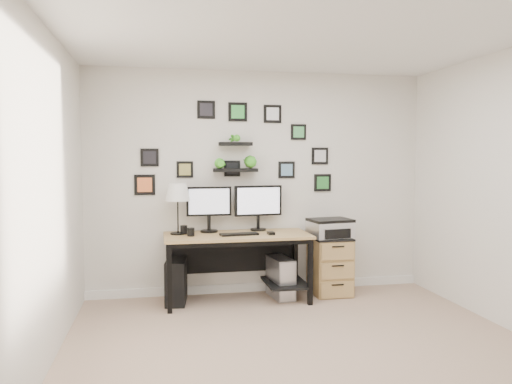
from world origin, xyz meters
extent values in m
plane|color=tan|center=(0.00, 0.00, 0.00)|extent=(4.00, 4.00, 0.00)
plane|color=white|center=(0.00, 0.00, 2.60)|extent=(4.00, 4.00, 0.00)
plane|color=silver|center=(0.00, 2.00, 1.30)|extent=(4.00, 0.00, 4.00)
plane|color=silver|center=(0.00, -2.00, 1.30)|extent=(4.00, 0.00, 4.00)
plane|color=silver|center=(-2.00, 0.00, 1.30)|extent=(0.00, 4.00, 4.00)
cube|color=white|center=(0.00, 1.99, 0.05)|extent=(4.00, 0.03, 0.10)
cube|color=tan|center=(-0.32, 1.63, 0.73)|extent=(1.60, 0.70, 0.03)
cube|color=black|center=(-0.32, 1.63, 0.69)|extent=(1.54, 0.64, 0.05)
cube|color=black|center=(-0.32, 1.96, 0.46)|extent=(1.44, 0.02, 0.41)
cube|color=black|center=(0.23, 1.63, 0.18)|extent=(0.45, 0.63, 0.03)
cube|color=black|center=(-1.07, 1.33, 0.36)|extent=(0.05, 0.05, 0.72)
cube|color=black|center=(-1.07, 1.93, 0.36)|extent=(0.05, 0.05, 0.72)
cube|color=black|center=(0.43, 1.33, 0.36)|extent=(0.05, 0.05, 0.72)
cube|color=black|center=(0.43, 1.93, 0.36)|extent=(0.05, 0.05, 0.72)
cylinder|color=black|center=(-0.62, 1.84, 0.76)|extent=(0.20, 0.20, 0.02)
cylinder|color=black|center=(-0.62, 1.84, 0.85)|extent=(0.04, 0.04, 0.18)
cube|color=black|center=(-0.62, 1.83, 1.10)|extent=(0.51, 0.04, 0.33)
cube|color=silver|center=(-0.62, 1.81, 1.10)|extent=(0.46, 0.01, 0.28)
cylinder|color=black|center=(-0.04, 1.87, 0.76)|extent=(0.20, 0.20, 0.02)
cylinder|color=black|center=(-0.04, 1.87, 0.84)|extent=(0.04, 0.04, 0.16)
cube|color=black|center=(-0.04, 1.86, 1.10)|extent=(0.56, 0.08, 0.35)
cube|color=silver|center=(-0.04, 1.84, 1.10)|extent=(0.50, 0.05, 0.30)
cube|color=black|center=(-0.32, 1.56, 0.76)|extent=(0.43, 0.18, 0.02)
cube|color=black|center=(0.03, 1.53, 0.77)|extent=(0.07, 0.11, 0.03)
cylinder|color=black|center=(-0.97, 1.76, 0.76)|extent=(0.17, 0.17, 0.02)
cylinder|color=black|center=(-0.97, 1.76, 1.02)|extent=(0.01, 0.01, 0.51)
cone|color=white|center=(-0.97, 1.76, 1.22)|extent=(0.28, 0.28, 0.19)
cylinder|color=black|center=(-0.84, 1.59, 0.79)|extent=(0.08, 0.08, 0.09)
cylinder|color=black|center=(-0.91, 1.74, 0.80)|extent=(0.08, 0.08, 0.10)
cube|color=black|center=(-0.99, 1.70, 0.24)|extent=(0.27, 0.50, 0.48)
cube|color=gray|center=(0.18, 1.68, 0.23)|extent=(0.26, 0.48, 0.46)
cube|color=silver|center=(0.21, 1.45, 0.23)|extent=(0.18, 0.03, 0.43)
cube|color=tan|center=(0.79, 1.73, 0.33)|extent=(0.42, 0.50, 0.65)
cube|color=black|center=(0.79, 1.73, 0.66)|extent=(0.43, 0.51, 0.02)
cube|color=tan|center=(0.79, 1.47, 0.11)|extent=(0.39, 0.02, 0.18)
cylinder|color=black|center=(0.79, 1.46, 0.17)|extent=(0.14, 0.02, 0.02)
cube|color=tan|center=(0.79, 1.47, 0.33)|extent=(0.39, 0.02, 0.18)
cylinder|color=black|center=(0.79, 1.46, 0.39)|extent=(0.14, 0.02, 0.02)
cube|color=tan|center=(0.79, 1.47, 0.54)|extent=(0.39, 0.02, 0.18)
cylinder|color=black|center=(0.79, 1.46, 0.60)|extent=(0.14, 0.02, 0.02)
cube|color=silver|center=(0.78, 1.71, 0.76)|extent=(0.51, 0.43, 0.18)
cube|color=black|center=(0.78, 1.71, 0.87)|extent=(0.51, 0.43, 0.03)
cube|color=black|center=(0.81, 1.52, 0.74)|extent=(0.32, 0.07, 0.11)
cube|color=black|center=(-0.30, 1.91, 1.45)|extent=(0.50, 0.18, 0.04)
cube|color=black|center=(-0.30, 1.90, 1.75)|extent=(0.38, 0.15, 0.04)
imported|color=green|center=(-0.47, 1.91, 1.60)|extent=(0.15, 0.12, 0.27)
imported|color=green|center=(-0.13, 1.91, 1.60)|extent=(0.15, 0.15, 0.27)
imported|color=green|center=(-0.30, 1.90, 1.90)|extent=(0.13, 0.09, 0.25)
cube|color=black|center=(0.47, 1.99, 1.90)|extent=(0.19, 0.02, 0.19)
cube|color=#479C56|center=(0.47, 1.98, 1.90)|extent=(0.13, 0.00, 0.13)
cube|color=black|center=(0.78, 1.99, 1.29)|extent=(0.21, 0.02, 0.21)
cube|color=#2C7B33|center=(0.78, 1.98, 1.29)|extent=(0.15, 0.00, 0.15)
cube|color=black|center=(-0.63, 1.99, 2.14)|extent=(0.20, 0.02, 0.20)
cube|color=black|center=(-0.63, 1.98, 2.14)|extent=(0.14, 0.00, 0.14)
cube|color=black|center=(-0.87, 1.99, 1.46)|extent=(0.19, 0.02, 0.19)
cube|color=#998E46|center=(-0.87, 1.98, 1.46)|extent=(0.13, 0.00, 0.13)
cube|color=black|center=(-1.27, 1.99, 1.60)|extent=(0.20, 0.02, 0.20)
cube|color=black|center=(-1.27, 1.98, 1.60)|extent=(0.14, 0.00, 0.14)
cube|color=black|center=(0.74, 1.99, 1.61)|extent=(0.20, 0.02, 0.20)
cube|color=#BCBCC1|center=(0.74, 1.98, 1.61)|extent=(0.14, 0.00, 0.14)
cube|color=black|center=(-0.33, 1.99, 1.47)|extent=(0.19, 0.02, 0.19)
cube|color=black|center=(-0.33, 1.98, 1.47)|extent=(0.13, 0.00, 0.13)
cube|color=black|center=(-1.32, 1.99, 1.29)|extent=(0.23, 0.02, 0.23)
cube|color=orange|center=(-1.32, 1.98, 1.29)|extent=(0.16, 0.00, 0.16)
cube|color=black|center=(0.15, 1.99, 2.11)|extent=(0.21, 0.02, 0.21)
cube|color=silver|center=(0.15, 1.98, 2.11)|extent=(0.15, 0.00, 0.15)
cube|color=black|center=(-0.26, 1.99, 2.12)|extent=(0.22, 0.02, 0.22)
cube|color=green|center=(-0.26, 1.98, 2.12)|extent=(0.15, 0.00, 0.15)
cube|color=black|center=(0.33, 1.99, 1.45)|extent=(0.20, 0.02, 0.20)
cube|color=#5E86A4|center=(0.33, 1.98, 1.45)|extent=(0.14, 0.00, 0.14)
camera|label=1|loc=(-1.17, -3.76, 1.60)|focal=35.00mm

